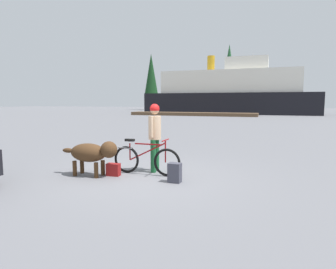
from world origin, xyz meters
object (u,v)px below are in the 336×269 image
(bicycle, at_px, (146,160))
(sailboat_moored, at_px, (251,110))
(dog, at_px, (92,153))
(ferry_boat, at_px, (230,93))
(backpack, at_px, (175,173))
(person_cyclist, at_px, (155,131))
(handbag_pannier, at_px, (113,170))

(bicycle, bearing_deg, sailboat_moored, 90.02)
(bicycle, xyz_separation_m, dog, (-1.16, -0.55, 0.20))
(ferry_boat, bearing_deg, sailboat_moored, 53.57)
(dog, bearing_deg, backpack, 3.27)
(ferry_boat, bearing_deg, bicycle, -85.71)
(dog, bearing_deg, person_cyclist, 36.12)
(handbag_pannier, xyz_separation_m, sailboat_moored, (0.68, 41.91, 0.34))
(backpack, bearing_deg, dog, -176.73)
(ferry_boat, bearing_deg, handbag_pannier, -86.79)
(person_cyclist, bearing_deg, bicycle, -104.57)
(person_cyclist, bearing_deg, backpack, -45.17)
(dog, height_order, ferry_boat, ferry_boat)
(person_cyclist, xyz_separation_m, backpack, (0.80, -0.80, -0.83))
(person_cyclist, relative_size, sailboat_moored, 0.19)
(sailboat_moored, bearing_deg, ferry_boat, -126.43)
(ferry_boat, distance_m, sailboat_moored, 5.36)
(bicycle, bearing_deg, dog, -154.80)
(backpack, bearing_deg, person_cyclist, 134.83)
(person_cyclist, distance_m, sailboat_moored, 41.17)
(person_cyclist, xyz_separation_m, dog, (-1.26, -0.92, -0.48))
(bicycle, relative_size, backpack, 4.04)
(bicycle, height_order, backpack, bicycle)
(bicycle, relative_size, sailboat_moored, 0.19)
(dog, bearing_deg, sailboat_moored, 88.44)
(dog, relative_size, handbag_pannier, 4.76)
(person_cyclist, distance_m, dog, 1.63)
(backpack, xyz_separation_m, handbag_pannier, (-1.59, 0.06, -0.07))
(bicycle, height_order, dog, bicycle)
(person_cyclist, height_order, handbag_pannier, person_cyclist)
(person_cyclist, height_order, dog, person_cyclist)
(handbag_pannier, xyz_separation_m, ferry_boat, (-2.13, 38.10, 2.85))
(backpack, height_order, handbag_pannier, backpack)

